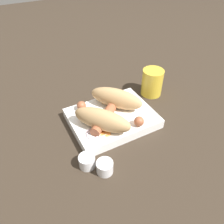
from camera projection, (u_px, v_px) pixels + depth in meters
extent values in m
plane|color=#33281E|center=(112.00, 122.00, 0.65)|extent=(3.00, 3.00, 0.00)
cube|color=white|center=(112.00, 118.00, 0.65)|extent=(0.24, 0.19, 0.03)
ellipsoid|color=tan|center=(116.00, 98.00, 0.65)|extent=(0.14, 0.16, 0.06)
ellipsoid|color=tan|center=(102.00, 120.00, 0.57)|extent=(0.14, 0.16, 0.06)
cylinder|color=#9E5638|center=(109.00, 113.00, 0.62)|extent=(0.15, 0.13, 0.03)
sphere|color=#9E5638|center=(81.00, 106.00, 0.65)|extent=(0.03, 0.03, 0.03)
sphere|color=#9E5638|center=(139.00, 121.00, 0.59)|extent=(0.03, 0.03, 0.03)
cylinder|color=#F99E4C|center=(102.00, 130.00, 0.59)|extent=(0.04, 0.04, 0.00)
cylinder|color=orange|center=(104.00, 129.00, 0.59)|extent=(0.05, 0.05, 0.00)
cylinder|color=#F99E4C|center=(107.00, 134.00, 0.58)|extent=(0.03, 0.03, 0.00)
cylinder|color=#F99E4C|center=(99.00, 132.00, 0.58)|extent=(0.04, 0.04, 0.00)
cylinder|color=orange|center=(101.00, 130.00, 0.59)|extent=(0.03, 0.03, 0.00)
torus|color=silver|center=(93.00, 135.00, 0.57)|extent=(0.03, 0.03, 0.00)
torus|color=silver|center=(101.00, 131.00, 0.58)|extent=(0.04, 0.04, 0.00)
torus|color=silver|center=(94.00, 133.00, 0.58)|extent=(0.04, 0.04, 0.00)
cylinder|color=white|center=(87.00, 161.00, 0.53)|extent=(0.04, 0.04, 0.03)
cylinder|color=maroon|center=(87.00, 164.00, 0.53)|extent=(0.03, 0.03, 0.01)
cylinder|color=white|center=(105.00, 167.00, 0.51)|extent=(0.04, 0.04, 0.03)
cylinder|color=maroon|center=(105.00, 169.00, 0.52)|extent=(0.03, 0.03, 0.01)
cylinder|color=gold|center=(152.00, 82.00, 0.74)|extent=(0.07, 0.07, 0.09)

